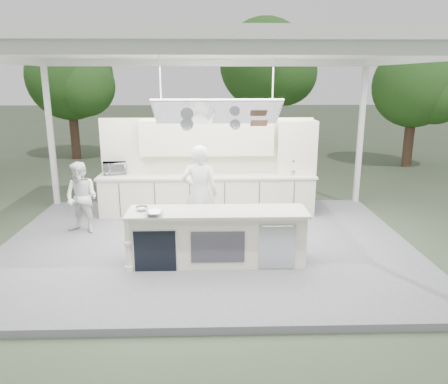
{
  "coord_description": "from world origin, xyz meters",
  "views": [
    {
      "loc": [
        0.1,
        -8.08,
        3.31
      ],
      "look_at": [
        0.35,
        0.4,
        1.05
      ],
      "focal_mm": 35.0,
      "sensor_mm": 36.0,
      "label": 1
    }
  ],
  "objects_px": {
    "back_counter": "(207,194)",
    "demo_island": "(216,237)",
    "head_chef": "(200,194)",
    "sous_chef": "(82,198)"
  },
  "relations": [
    {
      "from": "back_counter",
      "to": "head_chef",
      "type": "bearing_deg",
      "value": -94.2
    },
    {
      "from": "back_counter",
      "to": "demo_island",
      "type": "bearing_deg",
      "value": -86.37
    },
    {
      "from": "head_chef",
      "to": "demo_island",
      "type": "bearing_deg",
      "value": 108.76
    },
    {
      "from": "sous_chef",
      "to": "back_counter",
      "type": "bearing_deg",
      "value": 44.11
    },
    {
      "from": "back_counter",
      "to": "head_chef",
      "type": "distance_m",
      "value": 1.8
    },
    {
      "from": "demo_island",
      "to": "back_counter",
      "type": "bearing_deg",
      "value": 93.63
    },
    {
      "from": "demo_island",
      "to": "sous_chef",
      "type": "relative_size",
      "value": 2.07
    },
    {
      "from": "head_chef",
      "to": "sous_chef",
      "type": "xyz_separation_m",
      "value": [
        -2.47,
        0.55,
        -0.22
      ]
    },
    {
      "from": "demo_island",
      "to": "sous_chef",
      "type": "bearing_deg",
      "value": 149.55
    },
    {
      "from": "sous_chef",
      "to": "demo_island",
      "type": "bearing_deg",
      "value": -10.72
    }
  ]
}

